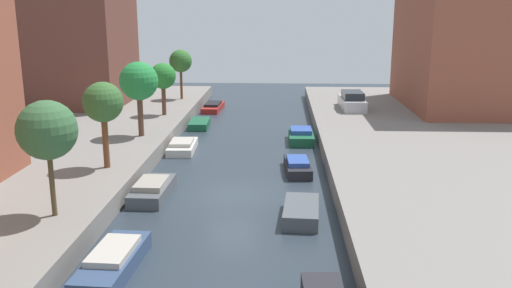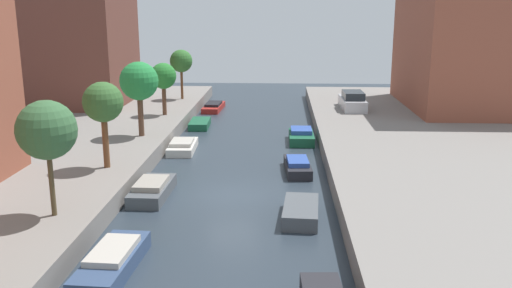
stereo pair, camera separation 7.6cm
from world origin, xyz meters
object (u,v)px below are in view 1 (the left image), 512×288
Objects in this scene: street_tree_4 at (163,77)px; moored_boat_left_1 at (113,262)px; moored_boat_left_5 at (213,107)px; moored_boat_right_4 at (301,136)px; moored_boat_left_3 at (182,146)px; moored_boat_right_3 at (298,166)px; moored_boat_left_2 at (152,189)px; moored_boat_right_2 at (301,212)px; moored_boat_left_4 at (199,124)px; low_block_right at (470,50)px; parked_car at (352,101)px; street_tree_3 at (139,82)px; street_tree_5 at (181,61)px; street_tree_2 at (103,103)px; street_tree_1 at (47,131)px.

street_tree_4 is 24.68m from moored_boat_left_1.
moored_boat_left_5 is 1.33× the size of moored_boat_right_4.
moored_boat_right_3 is (7.41, -4.41, 0.04)m from moored_boat_left_3.
moored_boat_right_4 is at bearing 56.65° from moored_boat_left_2.
moored_boat_left_3 is 1.11× the size of moored_boat_right_2.
moored_boat_left_1 reaches higher than moored_boat_left_4.
low_block_right is 22.66m from moored_boat_left_5.
parked_car reaches higher than moored_boat_right_3.
moored_boat_right_2 is (6.88, 5.33, -0.04)m from moored_boat_left_1.
parked_car is (15.00, 10.51, -2.92)m from street_tree_3.
moored_boat_left_1 is at bearing -84.35° from street_tree_5.
street_tree_4 is 16.89m from moored_boat_left_2.
parked_car reaches higher than moored_boat_left_1.
street_tree_5 is at bearing 95.65° from moored_boat_left_1.
street_tree_4 is 15.87m from moored_boat_right_3.
street_tree_5 reaches higher than moored_boat_left_4.
moored_boat_right_2 is at bearing -19.70° from moored_boat_left_2.
moored_boat_left_4 is 9.05m from moored_boat_right_4.
moored_boat_left_3 is at bearing -151.33° from low_block_right.
low_block_right is at bearing 32.97° from moored_boat_right_4.
street_tree_5 is at bearing 100.08° from moored_boat_left_3.
moored_boat_left_2 is 8.64m from moored_boat_right_3.
street_tree_5 is at bearing 177.27° from moored_boat_left_5.
low_block_right is at bearing -7.49° from moored_boat_left_5.
street_tree_2 is 0.94× the size of parked_car.
street_tree_3 is at bearing 107.03° from moored_boat_left_2.
moored_boat_left_3 is at bearing -90.86° from moored_boat_left_5.
moored_boat_left_2 is (2.76, -16.27, -3.61)m from street_tree_4.
low_block_right is 10.65m from parked_car.
parked_car is 22.71m from moored_boat_right_2.
street_tree_1 is 20.44m from moored_boat_right_4.
moored_boat_left_2 is 23.89m from moored_boat_left_5.
street_tree_4 is at bearing 99.61° from moored_boat_left_2.
street_tree_3 reaches higher than moored_boat_right_3.
moored_boat_right_4 is (10.55, -4.43, -3.59)m from street_tree_4.
street_tree_3 is 11.68m from moored_boat_right_4.
street_tree_5 is 15.83m from moored_boat_left_3.
street_tree_5 is at bearing 117.41° from moored_boat_right_3.
low_block_right is at bearing 58.19° from moored_boat_right_2.
moored_boat_left_2 is (2.76, 5.19, -4.13)m from street_tree_1.
street_tree_1 is 1.25× the size of moored_boat_right_3.
moored_boat_left_5 is at bearing 84.30° from street_tree_1.
moored_boat_left_3 is (-0.49, 16.92, -0.06)m from moored_boat_left_1.
moored_boat_left_5 is at bearing 89.65° from moored_boat_left_2.
street_tree_3 reaches higher than street_tree_4.
moored_boat_left_3 is (-0.08, 8.97, -0.06)m from moored_boat_left_2.
moored_boat_left_2 is 1.21× the size of moored_boat_left_4.
street_tree_2 is 0.99× the size of moored_boat_left_1.
street_tree_5 is 1.30× the size of moored_boat_right_4.
parked_car is 23.07m from moored_boat_left_2.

